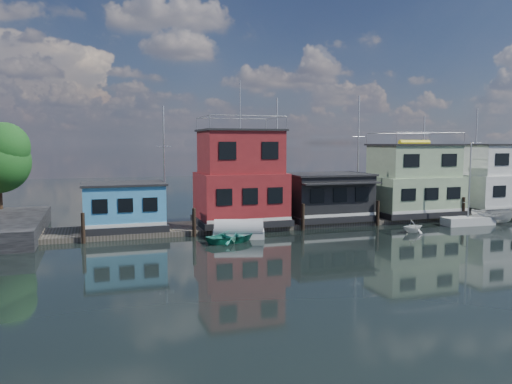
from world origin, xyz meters
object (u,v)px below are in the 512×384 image
object	(u,v)px
dinghy_teal	(232,237)
houseboat_dark	(327,196)
houseboat_blue	(124,206)
dinghy_white	(413,226)
houseboat_red	(240,179)
houseboat_green	(413,181)
houseboat_white	(498,179)
motorboat	(493,216)
day_sailer	(468,220)
tarp_runabout	(239,231)

from	to	relation	value
dinghy_teal	houseboat_dark	bearing A→B (deg)	-76.86
houseboat_blue	dinghy_white	world-z (taller)	houseboat_blue
houseboat_red	dinghy_white	world-z (taller)	houseboat_red
houseboat_dark	houseboat_green	size ratio (longest dim) A/B	0.88
houseboat_white	dinghy_white	world-z (taller)	houseboat_white
motorboat	dinghy_white	bearing A→B (deg)	119.47
houseboat_red	day_sailer	bearing A→B (deg)	-14.02
dinghy_teal	motorboat	bearing A→B (deg)	-104.53
houseboat_blue	houseboat_green	size ratio (longest dim) A/B	0.76
dinghy_white	houseboat_dark	bearing A→B (deg)	27.32
motorboat	dinghy_white	xyz separation A→B (m)	(-9.22, -1.29, -0.22)
houseboat_white	tarp_runabout	size ratio (longest dim) A/B	2.07
houseboat_blue	houseboat_green	xyz separation A→B (m)	(26.50, 0.00, 1.34)
tarp_runabout	houseboat_dark	bearing A→B (deg)	41.02
houseboat_red	houseboat_dark	bearing A→B (deg)	-0.14
houseboat_white	motorboat	bearing A→B (deg)	-135.93
houseboat_dark	tarp_runabout	bearing A→B (deg)	-155.04
dinghy_teal	motorboat	distance (m)	23.91
houseboat_green	day_sailer	distance (m)	6.18
houseboat_white	dinghy_teal	world-z (taller)	houseboat_white
houseboat_green	houseboat_dark	bearing A→B (deg)	-179.88
day_sailer	tarp_runabout	distance (m)	20.73
dinghy_white	houseboat_green	bearing A→B (deg)	-42.27
houseboat_white	motorboat	distance (m)	7.97
houseboat_blue	tarp_runabout	xyz separation A→B (m)	(8.06, -4.41, -1.63)
houseboat_green	tarp_runabout	distance (m)	19.19
motorboat	day_sailer	bearing A→B (deg)	102.36
day_sailer	dinghy_teal	world-z (taller)	day_sailer
houseboat_red	houseboat_white	world-z (taller)	houseboat_red
day_sailer	dinghy_white	xyz separation A→B (m)	(-6.87, -1.67, 0.11)
houseboat_red	dinghy_white	xyz separation A→B (m)	(12.42, -6.48, -3.57)
houseboat_red	houseboat_green	size ratio (longest dim) A/B	1.41
day_sailer	houseboat_blue	bearing A→B (deg)	173.40
houseboat_white	houseboat_blue	bearing A→B (deg)	-180.00
houseboat_blue	houseboat_green	bearing A→B (deg)	0.00
tarp_runabout	houseboat_white	bearing A→B (deg)	24.88
houseboat_green	tarp_runabout	bearing A→B (deg)	-166.54
tarp_runabout	houseboat_green	bearing A→B (deg)	29.52
houseboat_green	day_sailer	world-z (taller)	houseboat_green
houseboat_dark	dinghy_teal	bearing A→B (deg)	-151.19
houseboat_white	motorboat	world-z (taller)	houseboat_white
motorboat	dinghy_white	world-z (taller)	motorboat
houseboat_dark	houseboat_white	distance (m)	19.03
houseboat_white	day_sailer	size ratio (longest dim) A/B	1.17
houseboat_green	dinghy_white	xyz separation A→B (m)	(-4.58, -6.48, -3.02)
motorboat	dinghy_white	distance (m)	9.31
dinghy_teal	motorboat	size ratio (longest dim) A/B	1.00
houseboat_blue	dinghy_white	size ratio (longest dim) A/B	3.19
houseboat_blue	dinghy_teal	size ratio (longest dim) A/B	1.65
tarp_runabout	dinghy_white	world-z (taller)	tarp_runabout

